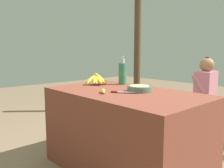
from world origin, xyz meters
TOP-DOWN VIEW (x-y plane):
  - market_counter at (0.00, 0.00)m, footprint 1.45×0.84m
  - banana_bunch_ripe at (-0.51, 0.09)m, footprint 0.20×0.27m
  - serving_bowl at (0.09, 0.09)m, footprint 0.22×0.22m
  - water_bottle at (-0.34, 0.31)m, footprint 0.09×0.09m
  - loose_banana_front at (-0.07, -0.19)m, footprint 0.14×0.12m
  - knife at (0.02, -0.09)m, footprint 0.18×0.15m
  - wooden_bench at (-0.12, 1.52)m, footprint 1.61×0.32m
  - seated_vendor at (-0.02, 1.48)m, footprint 0.43×0.41m
  - banana_bunch_green at (-0.53, 1.51)m, footprint 0.15×0.26m
  - support_post_near at (-1.46, 1.80)m, footprint 0.12×0.12m

SIDE VIEW (x-z plane):
  - wooden_bench at x=-0.12m, z-range 0.14..0.54m
  - market_counter at x=0.00m, z-range 0.00..0.75m
  - banana_bunch_green at x=-0.53m, z-range 0.39..0.52m
  - seated_vendor at x=-0.02m, z-range 0.08..1.11m
  - knife at x=0.02m, z-range 0.75..0.77m
  - loose_banana_front at x=-0.07m, z-range 0.75..0.78m
  - serving_bowl at x=0.09m, z-range 0.75..0.81m
  - banana_bunch_ripe at x=-0.51m, z-range 0.74..0.88m
  - water_bottle at x=-0.34m, z-range 0.72..1.03m
  - support_post_near at x=-1.46m, z-range 0.00..2.48m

